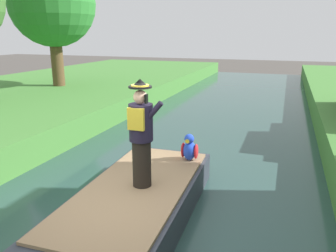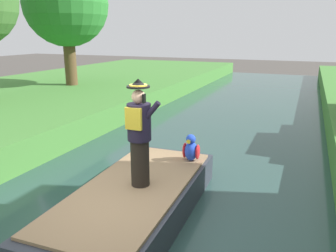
{
  "view_description": "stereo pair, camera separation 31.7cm",
  "coord_description": "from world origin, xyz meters",
  "px_view_note": "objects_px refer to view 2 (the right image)",
  "views": [
    {
      "loc": [
        2.29,
        -4.35,
        3.26
      ],
      "look_at": [
        0.3,
        1.22,
        1.61
      ],
      "focal_mm": 35.62,
      "sensor_mm": 36.0,
      "label": 1
    },
    {
      "loc": [
        2.59,
        -4.23,
        3.26
      ],
      "look_at": [
        0.3,
        1.22,
        1.61
      ],
      "focal_mm": 35.62,
      "sensor_mm": 36.0,
      "label": 2
    }
  ],
  "objects_px": {
    "boat": "(135,202)",
    "person_pirate": "(139,134)",
    "parrot_plush": "(191,149)",
    "tree_broad": "(66,5)"
  },
  "relations": [
    {
      "from": "boat",
      "to": "parrot_plush",
      "type": "distance_m",
      "value": 1.69
    },
    {
      "from": "tree_broad",
      "to": "parrot_plush",
      "type": "bearing_deg",
      "value": -38.89
    },
    {
      "from": "boat",
      "to": "parrot_plush",
      "type": "bearing_deg",
      "value": 71.1
    },
    {
      "from": "person_pirate",
      "to": "parrot_plush",
      "type": "bearing_deg",
      "value": 80.24
    },
    {
      "from": "boat",
      "to": "tree_broad",
      "type": "xyz_separation_m",
      "value": [
        -7.79,
        8.22,
        4.11
      ]
    },
    {
      "from": "boat",
      "to": "parrot_plush",
      "type": "relative_size",
      "value": 7.48
    },
    {
      "from": "boat",
      "to": "person_pirate",
      "type": "relative_size",
      "value": 2.3
    },
    {
      "from": "boat",
      "to": "parrot_plush",
      "type": "xyz_separation_m",
      "value": [
        0.52,
        1.51,
        0.55
      ]
    },
    {
      "from": "boat",
      "to": "person_pirate",
      "type": "bearing_deg",
      "value": 41.64
    },
    {
      "from": "boat",
      "to": "person_pirate",
      "type": "distance_m",
      "value": 1.24
    }
  ]
}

